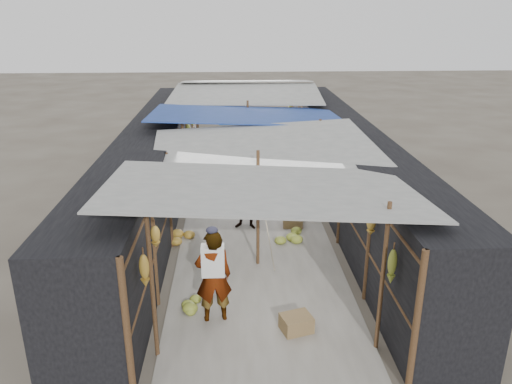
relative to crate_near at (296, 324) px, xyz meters
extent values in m
plane|color=#6B6356|center=(-0.53, -0.52, -0.15)|extent=(80.00, 80.00, 0.00)
cube|color=#9E998E|center=(-0.53, 5.98, -0.14)|extent=(3.60, 16.00, 0.02)
cube|color=black|center=(-3.23, 5.98, 1.00)|extent=(1.40, 15.00, 2.30)
cube|color=black|center=(2.17, 5.98, 1.00)|extent=(1.40, 15.00, 2.30)
cube|color=olive|center=(0.00, 0.00, 0.00)|extent=(0.61, 0.54, 0.31)
cube|color=olive|center=(0.47, 4.47, -0.01)|extent=(0.52, 0.43, 0.30)
cube|color=olive|center=(-0.94, 7.95, -0.01)|extent=(0.48, 0.40, 0.29)
cylinder|color=black|center=(0.39, 9.39, -0.06)|extent=(0.65, 0.65, 0.20)
imported|color=white|center=(-1.43, 0.43, 0.73)|extent=(0.70, 0.52, 1.76)
imported|color=#204DA1|center=(-0.68, 4.43, 0.55)|extent=(0.79, 0.67, 1.41)
imported|color=#555049|center=(0.81, 9.48, 0.24)|extent=(0.46, 0.58, 0.78)
cylinder|color=brown|center=(-2.33, -0.52, 1.15)|extent=(0.07, 0.07, 2.60)
cylinder|color=brown|center=(1.27, -0.52, 1.15)|extent=(0.07, 0.07, 2.60)
cylinder|color=brown|center=(-0.53, 2.48, 1.15)|extent=(0.07, 0.07, 2.60)
cylinder|color=brown|center=(-2.33, 5.48, 1.15)|extent=(0.07, 0.07, 2.60)
cylinder|color=brown|center=(1.27, 5.48, 1.15)|extent=(0.07, 0.07, 2.60)
cylinder|color=brown|center=(-0.53, 8.48, 1.15)|extent=(0.07, 0.07, 2.60)
cylinder|color=brown|center=(-2.33, 11.48, 1.15)|extent=(0.07, 0.07, 2.60)
cylinder|color=brown|center=(1.27, 11.48, 1.15)|extent=(0.07, 0.07, 2.60)
cube|color=#9B9A95|center=(-0.53, 0.48, 2.35)|extent=(5.21, 3.19, 0.52)
cube|color=#9B9A95|center=(-0.33, 3.68, 2.20)|extent=(5.23, 3.73, 0.50)
cube|color=navy|center=(-0.63, 6.98, 2.30)|extent=(5.40, 3.60, 0.41)
cube|color=#9B9A95|center=(-0.53, 10.28, 2.40)|extent=(5.37, 3.66, 0.27)
cube|color=#9B9A95|center=(-0.43, 12.68, 2.50)|extent=(5.00, 1.99, 0.24)
cylinder|color=brown|center=(-2.53, 5.98, 1.90)|extent=(0.06, 15.00, 0.06)
cylinder|color=brown|center=(1.47, 5.98, 1.90)|extent=(0.06, 15.00, 0.06)
cylinder|color=gray|center=(-0.53, 5.98, 1.90)|extent=(0.02, 15.00, 0.02)
cube|color=#1B60B3|center=(0.05, 3.82, 1.57)|extent=(0.55, 0.03, 0.65)
cube|color=#1E468D|center=(-1.17, 10.16, 1.60)|extent=(0.65, 0.03, 0.60)
cube|color=#181EA1|center=(-0.68, 6.94, 1.60)|extent=(0.70, 0.03, 0.60)
cube|color=#B6421C|center=(0.07, 4.99, 1.60)|extent=(0.50, 0.03, 0.60)
cube|color=#297C36|center=(-1.61, 2.30, 1.55)|extent=(0.60, 0.03, 0.70)
cube|color=silver|center=(0.04, 8.70, 1.62)|extent=(0.60, 0.03, 0.55)
ellipsoid|color=olive|center=(-2.41, -0.60, 1.44)|extent=(0.15, 0.13, 0.56)
ellipsoid|color=olive|center=(-2.41, 0.59, 1.45)|extent=(0.17, 0.15, 0.41)
ellipsoid|color=olive|center=(-2.41, 2.52, 1.32)|extent=(0.15, 0.13, 0.60)
ellipsoid|color=olive|center=(-2.41, 3.76, 1.44)|extent=(0.18, 0.15, 0.57)
ellipsoid|color=olive|center=(-2.41, 5.50, 1.43)|extent=(0.16, 0.14, 0.43)
ellipsoid|color=olive|center=(-2.41, 6.39, 1.41)|extent=(0.19, 0.16, 0.43)
ellipsoid|color=olive|center=(-2.41, 8.03, 1.62)|extent=(0.16, 0.14, 0.38)
ellipsoid|color=olive|center=(-2.41, 9.85, 1.54)|extent=(0.20, 0.17, 0.38)
ellipsoid|color=olive|center=(-2.41, 10.96, 1.50)|extent=(0.18, 0.16, 0.42)
ellipsoid|color=olive|center=(-2.41, 12.52, 1.44)|extent=(0.17, 0.14, 0.44)
ellipsoid|color=olive|center=(1.35, -0.66, 1.44)|extent=(0.14, 0.12, 0.60)
ellipsoid|color=olive|center=(1.35, 0.57, 1.58)|extent=(0.16, 0.14, 0.38)
ellipsoid|color=olive|center=(1.35, 2.29, 1.41)|extent=(0.18, 0.15, 0.52)
ellipsoid|color=olive|center=(1.35, 3.62, 1.42)|extent=(0.15, 0.13, 0.42)
ellipsoid|color=olive|center=(1.35, 4.98, 1.66)|extent=(0.18, 0.16, 0.35)
ellipsoid|color=olive|center=(1.35, 6.76, 1.35)|extent=(0.18, 0.15, 0.53)
ellipsoid|color=olive|center=(1.35, 8.08, 1.46)|extent=(0.14, 0.12, 0.39)
ellipsoid|color=olive|center=(1.35, 9.95, 1.49)|extent=(0.16, 0.13, 0.51)
ellipsoid|color=olive|center=(1.35, 10.93, 1.40)|extent=(0.14, 0.12, 0.49)
ellipsoid|color=olive|center=(1.35, 12.81, 1.50)|extent=(0.15, 0.13, 0.49)
ellipsoid|color=olive|center=(-2.03, 7.94, 0.01)|extent=(0.65, 0.55, 0.33)
ellipsoid|color=olive|center=(0.98, 7.98, -0.03)|extent=(0.49, 0.42, 0.25)
ellipsoid|color=olive|center=(-2.03, 0.81, 0.01)|extent=(0.64, 0.54, 0.32)
ellipsoid|color=olive|center=(-2.12, 3.68, 0.02)|extent=(0.71, 0.60, 0.35)
ellipsoid|color=olive|center=(0.30, 3.74, 0.00)|extent=(0.63, 0.54, 0.32)
ellipsoid|color=olive|center=(-2.14, 10.84, -0.04)|extent=(0.45, 0.39, 0.23)
ellipsoid|color=olive|center=(1.11, 10.24, 0.02)|extent=(0.69, 0.59, 0.34)
ellipsoid|color=olive|center=(0.88, 4.94, -0.02)|extent=(0.53, 0.45, 0.26)
camera|label=1|loc=(-1.08, -7.31, 5.11)|focal=35.00mm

